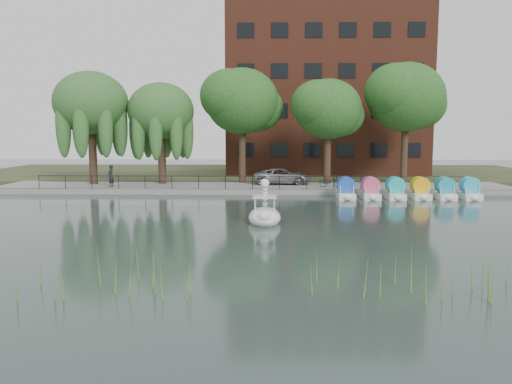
{
  "coord_description": "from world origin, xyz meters",
  "views": [
    {
      "loc": [
        1.2,
        -23.43,
        4.64
      ],
      "look_at": [
        0.5,
        4.0,
        1.3
      ],
      "focal_mm": 35.0,
      "sensor_mm": 36.0,
      "label": 1
    }
  ],
  "objects_px": {
    "bicycle": "(331,181)",
    "pedestrian": "(111,174)",
    "swan_boat": "(265,214)",
    "minivan": "(282,175)"
  },
  "relations": [
    {
      "from": "pedestrian",
      "to": "swan_boat",
      "type": "bearing_deg",
      "value": 51.73
    },
    {
      "from": "minivan",
      "to": "bicycle",
      "type": "height_order",
      "value": "minivan"
    },
    {
      "from": "minivan",
      "to": "bicycle",
      "type": "distance_m",
      "value": 4.32
    },
    {
      "from": "bicycle",
      "to": "minivan",
      "type": "bearing_deg",
      "value": 77.2
    },
    {
      "from": "minivan",
      "to": "bicycle",
      "type": "xyz_separation_m",
      "value": [
        3.63,
        -2.33,
        -0.24
      ]
    },
    {
      "from": "minivan",
      "to": "swan_boat",
      "type": "height_order",
      "value": "swan_boat"
    },
    {
      "from": "minivan",
      "to": "pedestrian",
      "type": "distance_m",
      "value": 13.42
    },
    {
      "from": "bicycle",
      "to": "pedestrian",
      "type": "xyz_separation_m",
      "value": [
        -16.83,
        -0.1,
        0.49
      ]
    },
    {
      "from": "minivan",
      "to": "bicycle",
      "type": "relative_size",
      "value": 3.07
    },
    {
      "from": "bicycle",
      "to": "swan_boat",
      "type": "height_order",
      "value": "swan_boat"
    }
  ]
}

